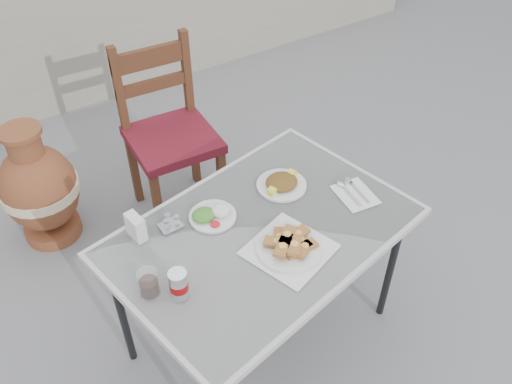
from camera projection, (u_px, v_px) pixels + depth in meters
ground at (284, 328)px, 2.57m from camera, size 80.00×80.00×0.00m
cafe_table at (262, 238)px, 2.11m from camera, size 1.28×0.99×0.70m
pide_plate at (290, 245)px, 1.99m from camera, size 0.35×0.35×0.06m
salad_rice_plate at (212, 214)px, 2.12m from camera, size 0.19×0.19×0.05m
salad_chopped_plate at (282, 183)px, 2.26m from camera, size 0.21×0.21×0.04m
soda_can at (179, 285)px, 1.81m from camera, size 0.06×0.06×0.12m
cola_glass at (149, 284)px, 1.83m from camera, size 0.07×0.07×0.10m
napkin_holder at (136, 227)px, 2.02m from camera, size 0.06×0.09×0.10m
condiment_caddy at (170, 224)px, 2.08m from camera, size 0.09×0.07×0.06m
cutlery_napkin at (353, 192)px, 2.23m from camera, size 0.16×0.20×0.01m
chair at (169, 133)px, 2.88m from camera, size 0.47×0.47×0.99m
terracotta_urn at (40, 189)px, 2.82m from camera, size 0.40×0.40×0.70m
back_wall at (77, 19)px, 3.73m from camera, size 6.00×0.25×1.20m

